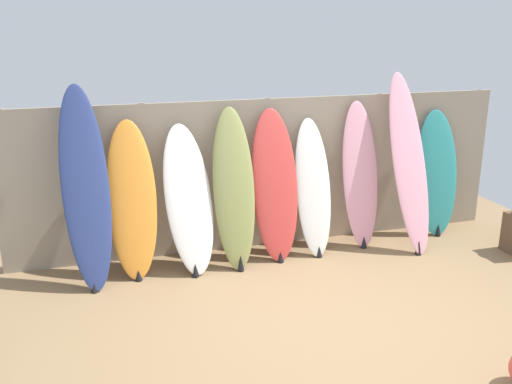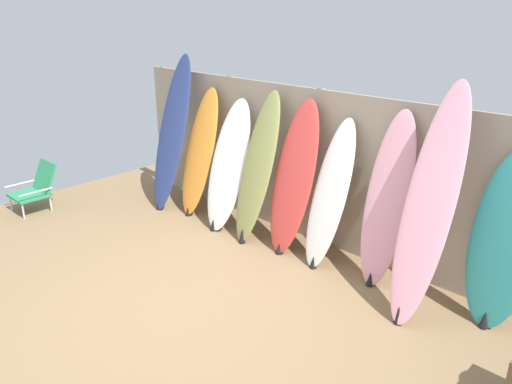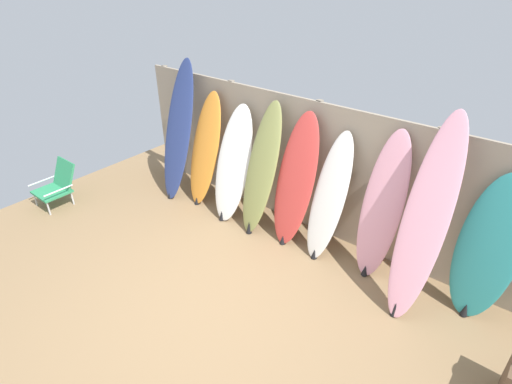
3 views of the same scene
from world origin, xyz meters
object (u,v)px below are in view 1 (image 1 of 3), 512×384
object	(u,v)px
surfboard_orange_1	(132,200)
surfboard_white_2	(189,200)
surfboard_pink_6	(360,176)
surfboard_red_4	(275,186)
surfboard_teal_8	(437,175)
surfboard_navy_0	(86,189)
surfboard_pink_7	(409,164)
surfboard_olive_3	(234,189)
surfboard_white_5	(313,189)

from	to	relation	value
surfboard_orange_1	surfboard_white_2	bearing A→B (deg)	-4.43
surfboard_pink_6	surfboard_red_4	bearing A→B (deg)	-175.97
surfboard_pink_6	surfboard_teal_8	bearing A→B (deg)	2.09
surfboard_navy_0	surfboard_pink_7	distance (m)	3.71
surfboard_navy_0	surfboard_pink_7	bearing A→B (deg)	-0.83
surfboard_olive_3	surfboard_teal_8	bearing A→B (deg)	3.82
surfboard_red_4	surfboard_teal_8	bearing A→B (deg)	3.07
surfboard_pink_7	surfboard_teal_8	xyz separation A→B (m)	(0.58, 0.26, -0.24)
surfboard_olive_3	surfboard_pink_7	distance (m)	2.14
surfboard_olive_3	surfboard_teal_8	world-z (taller)	surfboard_olive_3
surfboard_olive_3	surfboard_pink_6	distance (m)	1.62
surfboard_white_2	surfboard_white_5	bearing A→B (deg)	2.66
surfboard_orange_1	surfboard_pink_6	size ratio (longest dim) A/B	0.95
surfboard_white_2	surfboard_olive_3	world-z (taller)	surfboard_olive_3
surfboard_orange_1	surfboard_navy_0	bearing A→B (deg)	-169.20
surfboard_red_4	surfboard_teal_8	distance (m)	2.22
surfboard_navy_0	surfboard_white_5	size ratio (longest dim) A/B	1.31
surfboard_white_5	surfboard_white_2	bearing A→B (deg)	-177.34
surfboard_pink_6	surfboard_orange_1	bearing A→B (deg)	-178.26
surfboard_red_4	surfboard_teal_8	size ratio (longest dim) A/B	1.08
surfboard_olive_3	surfboard_teal_8	distance (m)	2.72
surfboard_orange_1	surfboard_olive_3	size ratio (longest dim) A/B	0.95
surfboard_white_2	surfboard_white_5	world-z (taller)	surfboard_white_2
surfboard_olive_3	surfboard_teal_8	xyz separation A→B (m)	(2.71, 0.18, -0.09)
surfboard_red_4	surfboard_white_5	size ratio (longest dim) A/B	1.09
surfboard_olive_3	surfboard_pink_7	xyz separation A→B (m)	(2.14, -0.08, 0.16)
surfboard_pink_7	surfboard_teal_8	world-z (taller)	surfboard_pink_7
surfboard_pink_6	surfboard_navy_0	bearing A→B (deg)	-176.93
surfboard_white_5	surfboard_pink_7	bearing A→B (deg)	-8.11
surfboard_teal_8	surfboard_navy_0	bearing A→B (deg)	-177.18
surfboard_olive_3	surfboard_pink_6	world-z (taller)	surfboard_olive_3
surfboard_navy_0	surfboard_olive_3	xyz separation A→B (m)	(1.57, 0.03, -0.15)
surfboard_white_5	surfboard_pink_7	size ratio (longest dim) A/B	0.76
surfboard_red_4	surfboard_orange_1	bearing A→B (deg)	-179.85
surfboard_white_5	surfboard_pink_7	world-z (taller)	surfboard_pink_7
surfboard_white_2	surfboard_white_5	xyz separation A→B (m)	(1.49, 0.07, -0.02)
surfboard_orange_1	surfboard_olive_3	world-z (taller)	surfboard_olive_3
surfboard_navy_0	surfboard_white_2	world-z (taller)	surfboard_navy_0
surfboard_pink_6	surfboard_teal_8	xyz separation A→B (m)	(1.10, 0.04, -0.08)
surfboard_pink_6	surfboard_white_5	bearing A→B (deg)	-174.62
surfboard_white_5	surfboard_navy_0	bearing A→B (deg)	-177.51
surfboard_white_5	surfboard_teal_8	bearing A→B (deg)	3.30
surfboard_white_5	surfboard_red_4	bearing A→B (deg)	-177.77
surfboard_pink_7	surfboard_teal_8	size ratio (longest dim) A/B	1.31
surfboard_orange_1	surfboard_white_5	size ratio (longest dim) A/B	1.06
surfboard_olive_3	surfboard_white_2	bearing A→B (deg)	178.64
surfboard_navy_0	surfboard_red_4	size ratio (longest dim) A/B	1.20
surfboard_white_5	surfboard_teal_8	xyz separation A→B (m)	(1.73, 0.10, 0.01)
surfboard_white_5	surfboard_pink_6	world-z (taller)	surfboard_pink_6
surfboard_navy_0	surfboard_red_4	xyz separation A→B (m)	(2.07, 0.09, -0.17)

